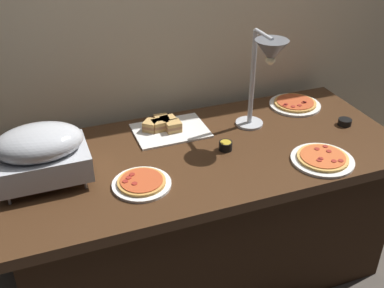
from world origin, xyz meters
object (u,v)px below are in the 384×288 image
at_px(sauce_cup_near, 345,122).
at_px(sauce_cup_far, 226,146).
at_px(pizza_plate_center, 323,159).
at_px(heat_lamp, 267,61).
at_px(chafing_dish, 41,152).
at_px(pizza_plate_raised_stand, 295,104).
at_px(pizza_plate_front, 142,183).
at_px(sandwich_platter, 166,127).

xyz_separation_m(sauce_cup_near, sauce_cup_far, (-0.67, -0.01, 0.00)).
bearing_deg(pizza_plate_center, heat_lamp, 116.40).
distance_m(chafing_dish, pizza_plate_center, 1.22).
xyz_separation_m(heat_lamp, sauce_cup_near, (0.45, -0.05, -0.37)).
bearing_deg(pizza_plate_raised_stand, sauce_cup_far, -152.51).
xyz_separation_m(pizza_plate_front, pizza_plate_raised_stand, (0.99, 0.42, 0.00)).
bearing_deg(pizza_plate_center, pizza_plate_raised_stand, 71.24).
height_order(chafing_dish, pizza_plate_front, chafing_dish).
relative_size(chafing_dish, pizza_plate_front, 1.51).
bearing_deg(sauce_cup_near, pizza_plate_raised_stand, 114.01).
bearing_deg(chafing_dish, pizza_plate_front, -24.37).
bearing_deg(pizza_plate_front, sauce_cup_near, 7.30).
height_order(pizza_plate_front, pizza_plate_raised_stand, same).
bearing_deg(sauce_cup_far, chafing_dish, 177.80).
xyz_separation_m(pizza_plate_raised_stand, sauce_cup_near, (0.12, -0.28, 0.00)).
height_order(pizza_plate_front, sauce_cup_far, sauce_cup_far).
bearing_deg(sandwich_platter, pizza_plate_raised_stand, 1.13).
distance_m(heat_lamp, pizza_plate_center, 0.51).
distance_m(heat_lamp, pizza_plate_front, 0.78).
distance_m(chafing_dish, sandwich_platter, 0.66).
relative_size(pizza_plate_center, sauce_cup_far, 4.49).
bearing_deg(pizza_plate_raised_stand, chafing_dish, -169.44).
bearing_deg(sauce_cup_near, chafing_dish, 179.05).
distance_m(chafing_dish, sauce_cup_far, 0.82).
relative_size(heat_lamp, pizza_plate_center, 1.78).
bearing_deg(sandwich_platter, sauce_cup_far, -52.98).
distance_m(pizza_plate_front, sauce_cup_far, 0.46).
bearing_deg(pizza_plate_front, pizza_plate_raised_stand, 23.03).
relative_size(pizza_plate_raised_stand, sauce_cup_far, 4.46).
xyz_separation_m(sandwich_platter, sauce_cup_near, (0.87, -0.26, -0.00)).
xyz_separation_m(chafing_dish, pizza_plate_center, (1.18, -0.27, -0.13)).
distance_m(pizza_plate_front, pizza_plate_raised_stand, 1.07).
xyz_separation_m(pizza_plate_center, sandwich_platter, (-0.57, 0.51, 0.01)).
xyz_separation_m(pizza_plate_front, sandwich_platter, (0.24, 0.41, 0.01)).
relative_size(heat_lamp, sauce_cup_far, 7.98).
relative_size(chafing_dish, heat_lamp, 0.74).
height_order(chafing_dish, pizza_plate_center, chafing_dish).
xyz_separation_m(pizza_plate_center, sauce_cup_far, (-0.37, 0.24, 0.01)).
xyz_separation_m(chafing_dish, pizza_plate_front, (0.37, -0.17, -0.13)).
distance_m(pizza_plate_center, sauce_cup_near, 0.39).
distance_m(pizza_plate_raised_stand, sauce_cup_far, 0.62).
bearing_deg(chafing_dish, sandwich_platter, 21.42).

